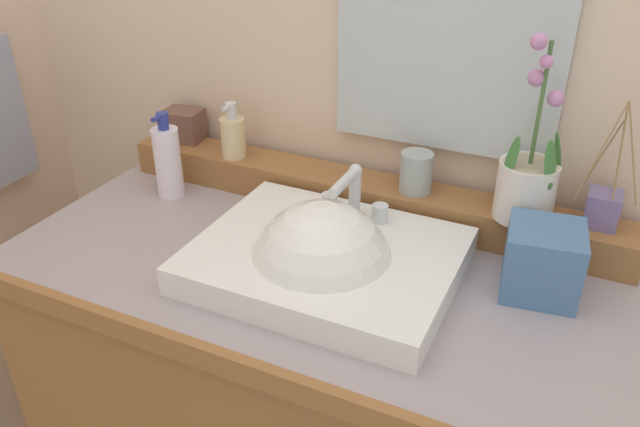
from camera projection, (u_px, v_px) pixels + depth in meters
name	position (u px, v px, depth m)	size (l,w,h in m)	color
vanity_cabinet	(316.00, 420.00, 1.45)	(1.21, 0.61, 0.87)	#925F32
back_ledge	(361.00, 195.00, 1.40)	(1.14, 0.11, 0.08)	#925F32
sink_basin	(323.00, 267.00, 1.19)	(0.48, 0.38, 0.29)	white
potted_plant	(527.00, 181.00, 1.20)	(0.12, 0.11, 0.36)	silver
soap_dispenser	(233.00, 136.00, 1.47)	(0.06, 0.06, 0.13)	beige
tumbler_cup	(416.00, 172.00, 1.32)	(0.07, 0.07, 0.09)	#9AA29E
reed_diffuser	(603.00, 207.00, 1.20)	(0.11, 0.07, 0.25)	slate
trinket_box	(184.00, 125.00, 1.56)	(0.09, 0.07, 0.08)	brown
lotion_bottle	(168.00, 161.00, 1.45)	(0.06, 0.06, 0.20)	white
tissue_box	(542.00, 261.00, 1.13)	(0.13, 0.13, 0.13)	teal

